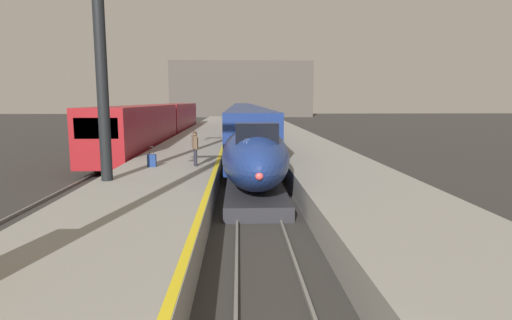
{
  "coord_description": "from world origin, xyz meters",
  "views": [
    {
      "loc": [
        -0.66,
        -2.85,
        4.18
      ],
      "look_at": [
        0.01,
        13.59,
        1.8
      ],
      "focal_mm": 28.89,
      "sensor_mm": 36.0,
      "label": 1
    }
  ],
  "objects_px": {
    "highspeed_train_main": "(244,119)",
    "rolling_suitcase": "(152,160)",
    "station_column_mid": "(99,31)",
    "regional_train_adjacent": "(161,122)",
    "passenger_near_edge": "(195,146)"
  },
  "relations": [
    {
      "from": "passenger_near_edge",
      "to": "rolling_suitcase",
      "type": "xyz_separation_m",
      "value": [
        -2.05,
        -0.14,
        -0.69
      ]
    },
    {
      "from": "highspeed_train_main",
      "to": "passenger_near_edge",
      "type": "height_order",
      "value": "highspeed_train_main"
    },
    {
      "from": "passenger_near_edge",
      "to": "rolling_suitcase",
      "type": "distance_m",
      "value": 2.17
    },
    {
      "from": "highspeed_train_main",
      "to": "regional_train_adjacent",
      "type": "bearing_deg",
      "value": -127.09
    },
    {
      "from": "regional_train_adjacent",
      "to": "station_column_mid",
      "type": "bearing_deg",
      "value": -84.67
    },
    {
      "from": "passenger_near_edge",
      "to": "rolling_suitcase",
      "type": "relative_size",
      "value": 1.72
    },
    {
      "from": "regional_train_adjacent",
      "to": "passenger_near_edge",
      "type": "relative_size",
      "value": 21.66
    },
    {
      "from": "highspeed_train_main",
      "to": "rolling_suitcase",
      "type": "distance_m",
      "value": 31.36
    },
    {
      "from": "regional_train_adjacent",
      "to": "station_column_mid",
      "type": "xyz_separation_m",
      "value": [
        2.2,
        -23.59,
        4.65
      ]
    },
    {
      "from": "rolling_suitcase",
      "to": "regional_train_adjacent",
      "type": "bearing_deg",
      "value": 99.16
    },
    {
      "from": "station_column_mid",
      "to": "passenger_near_edge",
      "type": "xyz_separation_m",
      "value": [
        3.12,
        3.46,
        -4.74
      ]
    },
    {
      "from": "station_column_mid",
      "to": "passenger_near_edge",
      "type": "distance_m",
      "value": 6.64
    },
    {
      "from": "regional_train_adjacent",
      "to": "passenger_near_edge",
      "type": "height_order",
      "value": "regional_train_adjacent"
    },
    {
      "from": "station_column_mid",
      "to": "rolling_suitcase",
      "type": "bearing_deg",
      "value": 72.13
    },
    {
      "from": "station_column_mid",
      "to": "passenger_near_edge",
      "type": "relative_size",
      "value": 5.66
    }
  ]
}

